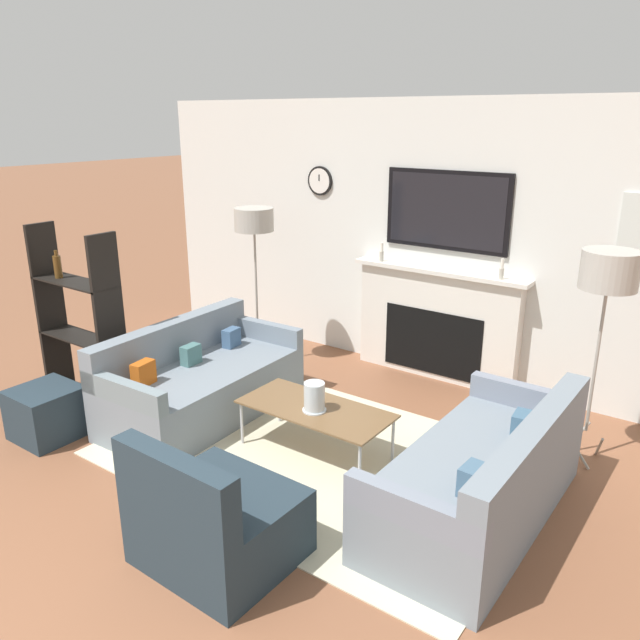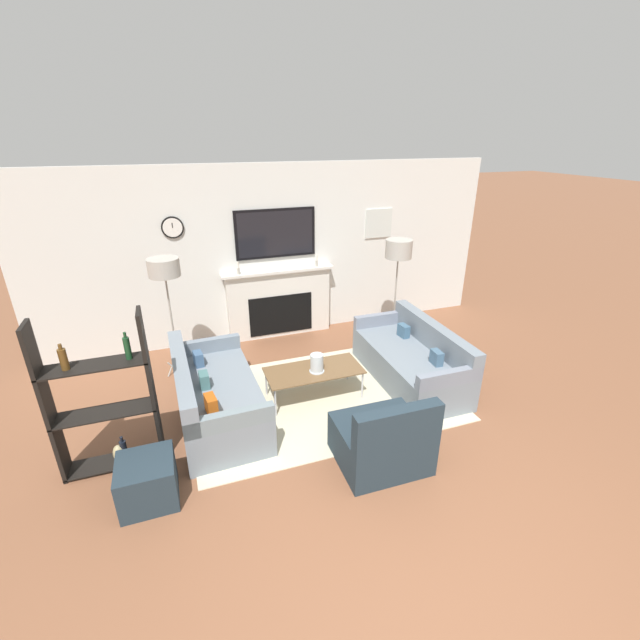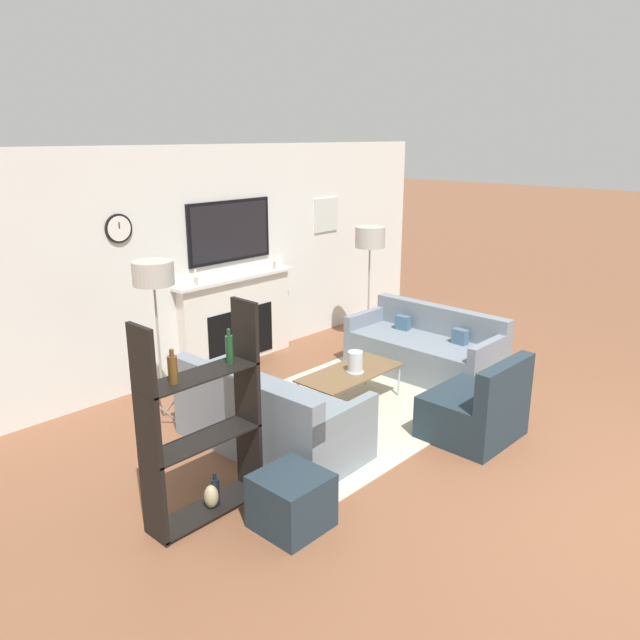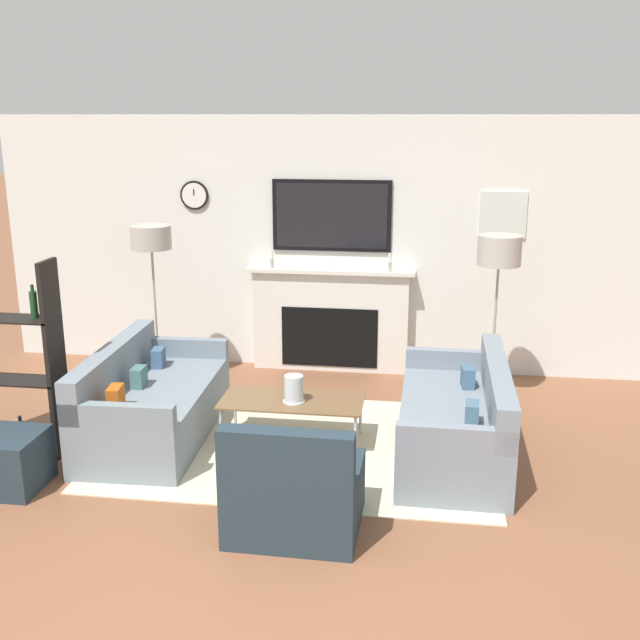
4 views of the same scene
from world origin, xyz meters
TOP-DOWN VIEW (x-y plane):
  - fireplace_wall at (0.00, 4.74)m, footprint 7.28×0.28m
  - area_rug at (0.00, 2.66)m, footprint 3.21×2.17m
  - couch_left at (-1.30, 2.65)m, footprint 0.94×1.82m
  - couch_right at (1.30, 2.66)m, footprint 0.86×1.86m
  - armchair at (0.19, 1.34)m, footprint 0.87×0.78m
  - coffee_table at (-0.07, 2.70)m, footprint 1.20×0.55m
  - hurricane_candle at (-0.05, 2.65)m, footprint 0.19×0.19m
  - floor_lamp_left at (-1.66, 3.84)m, footprint 0.39×0.39m
  - floor_lamp_right at (1.66, 3.84)m, footprint 0.40×0.40m
  - shelf_unit at (-2.34, 2.23)m, footprint 0.93×0.28m
  - ottoman at (-2.02, 1.63)m, footprint 0.49×0.49m

SIDE VIEW (x-z plane):
  - area_rug at x=0.00m, z-range 0.00..0.01m
  - ottoman at x=-2.02m, z-range 0.00..0.42m
  - armchair at x=0.19m, z-range -0.14..0.69m
  - couch_right at x=1.30m, z-range -0.11..0.67m
  - couch_left at x=-1.30m, z-range -0.11..0.69m
  - coffee_table at x=-0.07m, z-range 0.17..0.56m
  - hurricane_candle at x=-0.05m, z-range 0.38..0.61m
  - shelf_unit at x=-2.34m, z-range -0.08..1.54m
  - fireplace_wall at x=0.00m, z-range -0.13..2.57m
  - floor_lamp_right at x=1.66m, z-range 0.66..2.30m
  - floor_lamp_left at x=-1.66m, z-range 0.68..2.35m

